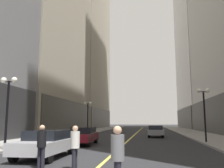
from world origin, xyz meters
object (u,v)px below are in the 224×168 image
object	(u,v)px
pedestrian_in_grey_suit	(118,154)
pedestrian_in_black_coat	(42,143)
street_lamp_right_mid	(204,103)
street_lamp_left_far	(88,110)
car_maroon	(83,135)
pedestrian_in_white_shirt	(75,144)
car_silver	(47,143)
street_lamp_left_near	(8,96)
car_grey	(156,131)

from	to	relation	value
pedestrian_in_grey_suit	pedestrian_in_black_coat	xyz separation A→B (m)	(-3.29, 2.82, -0.02)
pedestrian_in_black_coat	pedestrian_in_grey_suit	bearing A→B (deg)	-40.56
pedestrian_in_black_coat	street_lamp_right_mid	size ratio (longest dim) A/B	0.37
street_lamp_left_far	car_maroon	bearing A→B (deg)	-76.86
pedestrian_in_white_shirt	street_lamp_left_far	size ratio (longest dim) A/B	0.36
car_silver	street_lamp_right_mid	size ratio (longest dim) A/B	0.97
car_silver	street_lamp_right_mid	distance (m)	13.22
car_maroon	street_lamp_left_near	xyz separation A→B (m)	(-3.36, -4.89, 2.54)
pedestrian_in_grey_suit	street_lamp_left_far	distance (m)	27.73
car_silver	pedestrian_in_black_coat	size ratio (longest dim) A/B	2.65
street_lamp_left_near	pedestrian_in_white_shirt	bearing A→B (deg)	-38.56
car_silver	car_maroon	world-z (taller)	same
pedestrian_in_grey_suit	street_lamp_right_mid	distance (m)	15.47
pedestrian_in_white_shirt	street_lamp_left_near	size ratio (longest dim) A/B	0.36
street_lamp_left_far	pedestrian_in_grey_suit	bearing A→B (deg)	-74.01
car_silver	street_lamp_right_mid	xyz separation A→B (m)	(9.45, 8.89, 2.54)
street_lamp_right_mid	pedestrian_in_white_shirt	bearing A→B (deg)	-121.66
street_lamp_left_near	car_maroon	bearing A→B (deg)	55.49
car_silver	pedestrian_in_white_shirt	size ratio (longest dim) A/B	2.68
car_grey	street_lamp_left_far	distance (m)	10.43
pedestrian_in_black_coat	street_lamp_left_near	size ratio (longest dim) A/B	0.37
pedestrian_in_grey_suit	pedestrian_in_white_shirt	xyz separation A→B (m)	(-1.97, 2.79, -0.03)
car_grey	street_lamp_left_far	xyz separation A→B (m)	(-9.05, 4.53, 2.54)
street_lamp_left_far	street_lamp_right_mid	size ratio (longest dim) A/B	1.00
car_grey	car_silver	bearing A→B (deg)	-109.00
pedestrian_in_black_coat	pedestrian_in_white_shirt	bearing A→B (deg)	-1.05
car_grey	pedestrian_in_white_shirt	bearing A→B (deg)	-100.03
pedestrian_in_white_shirt	street_lamp_left_near	xyz separation A→B (m)	(-5.65, 4.50, 2.33)
car_silver	car_maroon	bearing A→B (deg)	89.96
car_maroon	pedestrian_in_white_shirt	world-z (taller)	pedestrian_in_white_shirt
car_grey	street_lamp_left_near	distance (m)	17.48
pedestrian_in_grey_suit	street_lamp_left_far	size ratio (longest dim) A/B	0.37
street_lamp_left_near	street_lamp_left_far	world-z (taller)	same
street_lamp_right_mid	street_lamp_left_near	bearing A→B (deg)	-150.98
pedestrian_in_black_coat	street_lamp_left_far	bearing A→B (deg)	100.31
car_silver	car_grey	bearing A→B (deg)	71.00
pedestrian_in_grey_suit	street_lamp_left_near	size ratio (longest dim) A/B	0.37
street_lamp_right_mid	car_maroon	bearing A→B (deg)	-166.79
street_lamp_left_near	car_grey	bearing A→B (deg)	58.46
pedestrian_in_white_shirt	car_maroon	bearing A→B (deg)	103.69
car_maroon	car_grey	bearing A→B (deg)	60.01
car_silver	pedestrian_in_grey_suit	world-z (taller)	pedestrian_in_grey_suit
pedestrian_in_grey_suit	car_silver	bearing A→B (deg)	127.74
car_silver	street_lamp_left_far	world-z (taller)	street_lamp_left_far
pedestrian_in_grey_suit	street_lamp_right_mid	xyz separation A→B (m)	(5.19, 14.39, 2.30)
car_grey	pedestrian_in_grey_suit	distance (m)	22.08
car_maroon	pedestrian_in_grey_suit	bearing A→B (deg)	-70.76
pedestrian_in_black_coat	street_lamp_left_far	distance (m)	24.25
car_grey	street_lamp_left_near	xyz separation A→B (m)	(-9.05, -14.74, 2.54)
car_maroon	pedestrian_in_grey_suit	xyz separation A→B (m)	(4.25, -12.18, 0.24)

